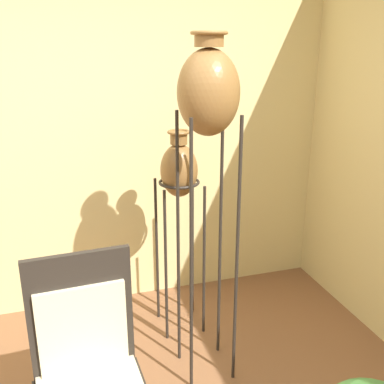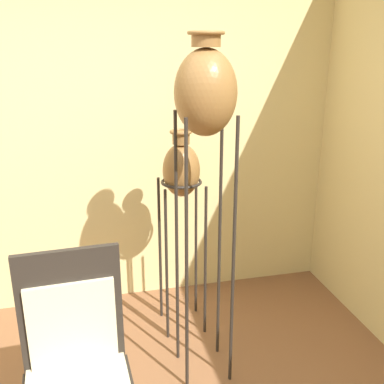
{
  "view_description": "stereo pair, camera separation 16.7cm",
  "coord_description": "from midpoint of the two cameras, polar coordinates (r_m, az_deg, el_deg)",
  "views": [
    {
      "loc": [
        -0.11,
        -1.33,
        1.99
      ],
      "look_at": [
        0.66,
        1.19,
        1.12
      ],
      "focal_mm": 42.0,
      "sensor_mm": 36.0,
      "label": 1
    },
    {
      "loc": [
        0.05,
        -1.37,
        1.99
      ],
      "look_at": [
        0.66,
        1.19,
        1.12
      ],
      "focal_mm": 42.0,
      "sensor_mm": 36.0,
      "label": 2
    }
  ],
  "objects": [
    {
      "name": "chair",
      "position": [
        2.19,
        -15.27,
        -21.08
      ],
      "size": [
        0.52,
        0.54,
        1.13
      ],
      "rotation": [
        0.0,
        0.0,
        0.05
      ],
      "color": "#28231E",
      "rests_on": "ground_plane"
    },
    {
      "name": "vase_stand_tall",
      "position": [
        2.41,
        0.07,
        11.67
      ],
      "size": [
        0.33,
        0.33,
        2.05
      ],
      "color": "#28231E",
      "rests_on": "ground_plane"
    },
    {
      "name": "wall_back",
      "position": [
        3.4,
        -16.36,
        6.79
      ],
      "size": [
        7.92,
        0.06,
        2.7
      ],
      "color": "beige",
      "rests_on": "ground_plane"
    },
    {
      "name": "vase_stand_medium",
      "position": [
        2.99,
        -3.25,
        2.1
      ],
      "size": [
        0.29,
        0.29,
        1.46
      ],
      "color": "#28231E",
      "rests_on": "ground_plane"
    }
  ]
}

